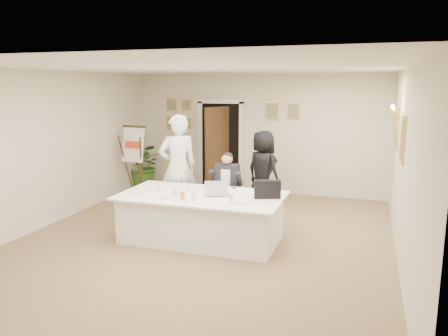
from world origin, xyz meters
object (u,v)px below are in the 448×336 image
Objects in this scene: seated_man at (227,188)px; conference_table at (202,217)px; potted_palm at (144,165)px; oj_glass at (182,196)px; paper_stack at (240,202)px; laptop at (219,187)px; flip_chart at (136,164)px; standing_woman at (263,171)px; standing_man at (178,167)px; steel_jug at (175,193)px; laptop_bag at (267,189)px.

conference_table is at bearing -89.23° from seated_man.
oj_glass is at bearing -53.60° from potted_palm.
conference_table is at bearing 158.03° from paper_stack.
paper_stack is (0.47, -0.38, -0.13)m from laptop.
potted_palm is at bearing 107.88° from flip_chart.
standing_woman reaches higher than potted_palm.
standing_man is at bearing 141.02° from paper_stack.
conference_table is 1.98× the size of seated_man.
oj_glass is 0.28m from steel_jug.
seated_man reaches higher than laptop.
laptop is (1.13, -0.92, -0.09)m from standing_man.
laptop_bag is at bearing 12.91° from steel_jug.
standing_woman is 4.39× the size of laptop.
standing_woman is at bearing 75.46° from conference_table.
oj_glass is (-0.90, -0.10, 0.05)m from paper_stack.
seated_man is at bearing 78.69° from oj_glass.
laptop_bag is (3.83, -3.01, 0.36)m from potted_palm.
steel_jug is at bearing -104.61° from seated_man.
standing_man is at bearing 121.45° from laptop.
paper_stack is at bearing -4.72° from steel_jug.
standing_woman reaches higher than laptop_bag.
seated_man is at bearing 118.12° from laptop_bag.
potted_palm is 4.12m from steel_jug.
paper_stack is at bearing 124.43° from standing_woman.
potted_palm reaches higher than steel_jug.
seated_man reaches higher than laptop_bag.
steel_jug is at bearing 173.03° from laptop_bag.
seated_man is 1.19m from standing_woman.
standing_man is 2.12m from laptop_bag.
flip_chart reaches higher than oj_glass.
steel_jug is (-0.21, 0.19, -0.01)m from oj_glass.
flip_chart is at bearing 130.62° from steel_jug.
standing_woman is (0.42, 1.10, 0.14)m from seated_man.
flip_chart is 4.11m from paper_stack.
steel_jug is (-0.91, -2.29, 0.01)m from standing_woman.
standing_man reaches higher than potted_palm.
standing_woman is 1.46× the size of potted_palm.
standing_man reaches higher than laptop_bag.
seated_man is 1.31m from laptop_bag.
standing_woman reaches higher than laptop.
standing_man reaches higher than standing_woman.
seated_man is 2.89m from flip_chart.
potted_palm is 3.01× the size of laptop.
conference_table is 7.16× the size of laptop.
potted_palm is (-0.28, 0.88, -0.18)m from flip_chart.
paper_stack is at bearing -147.68° from laptop_bag.
seated_man is at bearing 80.30° from laptop.
flip_chart is at bearing 137.74° from conference_table.
paper_stack is at bearing -21.97° from conference_table.
flip_chart is (-2.59, 1.27, 0.07)m from seated_man.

